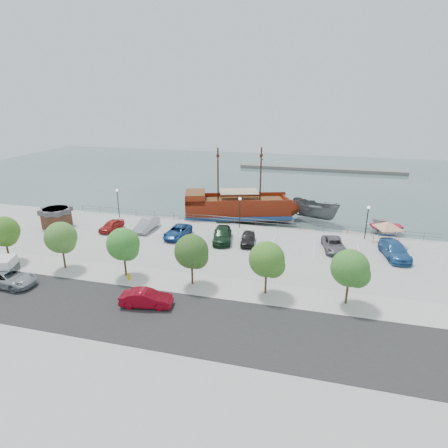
# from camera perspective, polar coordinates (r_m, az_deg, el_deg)

# --- Properties ---
(ground) EXTENTS (160.00, 160.00, 0.00)m
(ground) POSITION_cam_1_polar(r_m,az_deg,el_deg) (45.07, 0.59, -4.52)
(ground) COLOR #36514C
(land_slab) EXTENTS (100.00, 58.00, 1.20)m
(land_slab) POSITION_cam_1_polar(r_m,az_deg,el_deg) (27.88, -10.63, -20.82)
(land_slab) COLOR #A9A9A9
(land_slab) RESTS_ON ground
(street) EXTENTS (100.00, 8.00, 0.04)m
(street) POSITION_cam_1_polar(r_m,az_deg,el_deg) (31.16, -6.76, -14.36)
(street) COLOR #252525
(street) RESTS_ON land_slab
(sidewalk) EXTENTS (100.00, 4.00, 0.05)m
(sidewalk) POSITION_cam_1_polar(r_m,az_deg,el_deg) (35.98, -3.30, -9.28)
(sidewalk) COLOR beige
(sidewalk) RESTS_ON land_slab
(seawall_railing) EXTENTS (50.00, 0.06, 1.00)m
(seawall_railing) POSITION_cam_1_polar(r_m,az_deg,el_deg) (51.60, 2.69, 0.43)
(seawall_railing) COLOR slate
(seawall_railing) RESTS_ON land_slab
(far_shore) EXTENTS (40.00, 3.00, 0.80)m
(far_shore) POSITION_cam_1_polar(r_m,az_deg,el_deg) (96.67, 14.50, 8.10)
(far_shore) COLOR slate
(far_shore) RESTS_ON ground
(pirate_ship) EXTENTS (18.43, 9.99, 11.42)m
(pirate_ship) POSITION_cam_1_polar(r_m,az_deg,el_deg) (56.20, 3.38, 2.42)
(pirate_ship) COLOR maroon
(pirate_ship) RESTS_ON ground
(patrol_boat) EXTENTS (8.25, 6.36, 3.02)m
(patrol_boat) POSITION_cam_1_polar(r_m,az_deg,el_deg) (57.43, 13.67, 1.85)
(patrol_boat) COLOR #5E5F61
(patrol_boat) RESTS_ON ground
(speedboat) EXTENTS (5.87, 7.26, 1.33)m
(speedboat) POSITION_cam_1_polar(r_m,az_deg,el_deg) (55.68, 23.43, -0.71)
(speedboat) COLOR silver
(speedboat) RESTS_ON ground
(dock_west) EXTENTS (6.81, 2.84, 0.38)m
(dock_west) POSITION_cam_1_polar(r_m,az_deg,el_deg) (57.30, -10.11, 0.67)
(dock_west) COLOR gray
(dock_west) RESTS_ON ground
(dock_mid) EXTENTS (6.41, 2.09, 0.36)m
(dock_mid) POSITION_cam_1_polar(r_m,az_deg,el_deg) (52.51, 10.19, -1.09)
(dock_mid) COLOR slate
(dock_mid) RESTS_ON ground
(dock_east) EXTENTS (7.40, 3.31, 0.41)m
(dock_east) POSITION_cam_1_polar(r_m,az_deg,el_deg) (52.89, 21.38, -1.98)
(dock_east) COLOR gray
(dock_east) RESTS_ON ground
(shed) EXTENTS (3.29, 3.29, 2.62)m
(shed) POSITION_cam_1_polar(r_m,az_deg,el_deg) (55.38, -24.17, 0.98)
(shed) COLOR #4D2E1C
(shed) RESTS_ON land_slab
(canopy_tent) EXTENTS (5.02, 5.02, 3.20)m
(canopy_tent) POSITION_cam_1_polar(r_m,az_deg,el_deg) (48.63, 23.83, 0.36)
(canopy_tent) COLOR slate
(canopy_tent) RESTS_ON land_slab
(street_van) EXTENTS (5.41, 2.61, 1.48)m
(street_van) POSITION_cam_1_polar(r_m,az_deg,el_deg) (41.01, -30.01, -7.15)
(street_van) COLOR #929BA1
(street_van) RESTS_ON street
(street_sedan) EXTENTS (4.64, 2.24, 1.47)m
(street_sedan) POSITION_cam_1_polar(r_m,az_deg,el_deg) (33.06, -11.76, -11.05)
(street_sedan) COLOR maroon
(street_sedan) RESTS_ON street
(fire_hydrant) EXTENTS (0.26, 0.26, 0.75)m
(fire_hydrant) POSITION_cam_1_polar(r_m,az_deg,el_deg) (37.82, -14.31, -7.73)
(fire_hydrant) COLOR #D8B506
(fire_hydrant) RESTS_ON sidewalk
(lamp_post_left) EXTENTS (0.36, 0.36, 4.28)m
(lamp_post_left) POSITION_cam_1_polar(r_m,az_deg,el_deg) (56.08, -15.89, 3.83)
(lamp_post_left) COLOR black
(lamp_post_left) RESTS_ON land_slab
(lamp_post_mid) EXTENTS (0.36, 0.36, 4.28)m
(lamp_post_mid) POSITION_cam_1_polar(r_m,az_deg,el_deg) (49.65, 2.42, 2.59)
(lamp_post_mid) COLOR black
(lamp_post_mid) RESTS_ON land_slab
(lamp_post_right) EXTENTS (0.36, 0.36, 4.28)m
(lamp_post_right) POSITION_cam_1_polar(r_m,az_deg,el_deg) (49.04, 21.02, 1.07)
(lamp_post_right) COLOR black
(lamp_post_right) RESTS_ON land_slab
(tree_a) EXTENTS (3.30, 3.20, 5.00)m
(tree_a) POSITION_cam_1_polar(r_m,az_deg,el_deg) (45.81, -30.46, -1.14)
(tree_a) COLOR #473321
(tree_a) RESTS_ON sidewalk
(tree_b) EXTENTS (3.30, 3.20, 5.00)m
(tree_b) POSITION_cam_1_polar(r_m,az_deg,el_deg) (41.26, -23.50, -2.07)
(tree_b) COLOR #473321
(tree_b) RESTS_ON sidewalk
(tree_c) EXTENTS (3.30, 3.20, 5.00)m
(tree_c) POSITION_cam_1_polar(r_m,az_deg,el_deg) (37.49, -14.96, -3.17)
(tree_c) COLOR #473321
(tree_c) RESTS_ON sidewalk
(tree_d) EXTENTS (3.30, 3.20, 5.00)m
(tree_d) POSITION_cam_1_polar(r_m,az_deg,el_deg) (34.72, -4.79, -4.39)
(tree_d) COLOR #473321
(tree_d) RESTS_ON sidewalk
(tree_e) EXTENTS (3.30, 3.20, 5.00)m
(tree_e) POSITION_cam_1_polar(r_m,az_deg,el_deg) (33.23, 6.75, -5.59)
(tree_e) COLOR #473321
(tree_e) RESTS_ON sidewalk
(tree_f) EXTENTS (3.30, 3.20, 5.00)m
(tree_f) POSITION_cam_1_polar(r_m,az_deg,el_deg) (33.18, 18.88, -6.61)
(tree_f) COLOR #473321
(tree_f) RESTS_ON sidewalk
(parked_car_a) EXTENTS (2.11, 4.20, 1.37)m
(parked_car_a) POSITION_cam_1_polar(r_m,az_deg,el_deg) (51.61, -16.77, -0.21)
(parked_car_a) COLOR #A7221C
(parked_car_a) RESTS_ON land_slab
(parked_car_b) EXTENTS (1.77, 4.76, 1.56)m
(parked_car_b) POSITION_cam_1_polar(r_m,az_deg,el_deg) (50.57, -11.64, -0.06)
(parked_car_b) COLOR #ACADB3
(parked_car_b) RESTS_ON land_slab
(parked_car_c) EXTENTS (2.60, 5.15, 1.40)m
(parked_car_c) POSITION_cam_1_polar(r_m,az_deg,el_deg) (47.55, -7.10, -1.16)
(parked_car_c) COLOR navy
(parked_car_c) RESTS_ON land_slab
(parked_car_d) EXTENTS (3.24, 5.74, 1.57)m
(parked_car_d) POSITION_cam_1_polar(r_m,az_deg,el_deg) (45.87, -0.25, -1.67)
(parked_car_d) COLOR black
(parked_car_d) RESTS_ON land_slab
(parked_car_e) EXTENTS (2.15, 4.28, 1.40)m
(parked_car_e) POSITION_cam_1_polar(r_m,az_deg,el_deg) (45.11, 3.67, -2.20)
(parked_car_e) COLOR black
(parked_car_e) RESTS_ON land_slab
(parked_car_g) EXTENTS (3.04, 5.22, 1.36)m
(parked_car_g) POSITION_cam_1_polar(r_m,az_deg,el_deg) (45.08, 16.37, -3.03)
(parked_car_g) COLOR slate
(parked_car_g) RESTS_ON land_slab
(parked_car_h) EXTENTS (3.32, 6.05, 1.66)m
(parked_car_h) POSITION_cam_1_polar(r_m,az_deg,el_deg) (45.53, 24.56, -3.63)
(parked_car_h) COLOR #295D9A
(parked_car_h) RESTS_ON land_slab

